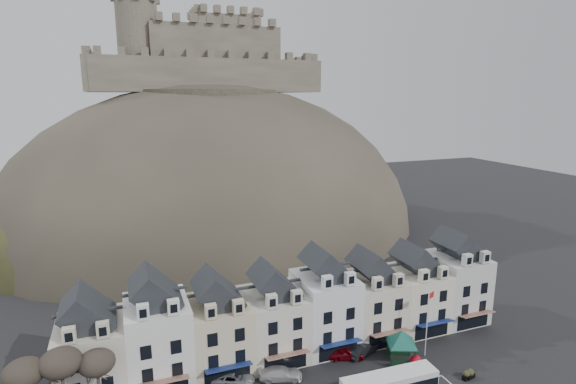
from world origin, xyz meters
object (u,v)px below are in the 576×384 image
object	(u,v)px
flagpole	(428,319)
car_maroon	(345,353)
red_buoy	(416,363)
bus_shelter	(402,338)
car_white	(280,373)
car_silver	(233,378)
car_charcoal	(363,349)

from	to	relation	value
flagpole	car_maroon	bearing A→B (deg)	163.08
red_buoy	bus_shelter	bearing A→B (deg)	112.83
car_white	car_silver	bearing A→B (deg)	96.46
bus_shelter	car_silver	xyz separation A→B (m)	(-19.78, 3.06, -2.53)
bus_shelter	car_silver	distance (m)	20.17
car_silver	car_maroon	bearing A→B (deg)	-70.01
bus_shelter	red_buoy	world-z (taller)	bus_shelter
red_buoy	car_silver	bearing A→B (deg)	166.51
car_white	car_charcoal	size ratio (longest dim) A/B	1.04
red_buoy	car_silver	size ratio (longest dim) A/B	0.36
flagpole	car_silver	distance (m)	24.01
car_white	car_charcoal	bearing A→B (deg)	-66.56
flagpole	car_white	xyz separation A→B (m)	(-18.27, 1.85, -4.09)
car_silver	car_white	size ratio (longest dim) A/B	0.97
car_white	car_maroon	bearing A→B (deg)	-65.02
bus_shelter	car_charcoal	bearing A→B (deg)	160.52
car_maroon	car_silver	bearing A→B (deg)	109.38
car_silver	car_charcoal	distance (m)	16.37
red_buoy	car_maroon	world-z (taller)	red_buoy
bus_shelter	car_charcoal	xyz separation A→B (m)	(-3.41, 3.06, -2.43)
car_silver	car_charcoal	world-z (taller)	car_charcoal
car_maroon	flagpole	bearing A→B (deg)	-87.54
flagpole	car_charcoal	bearing A→B (deg)	157.67
bus_shelter	car_charcoal	size ratio (longest dim) A/B	1.28
bus_shelter	car_silver	world-z (taller)	bus_shelter
flagpole	car_silver	xyz separation A→B (m)	(-23.47, 2.91, -4.13)
car_silver	flagpole	bearing A→B (deg)	-77.09
car_white	car_charcoal	distance (m)	11.22
flagpole	car_silver	world-z (taller)	flagpole
flagpole	car_charcoal	xyz separation A→B (m)	(-7.10, 2.91, -4.03)
bus_shelter	red_buoy	distance (m)	3.08
red_buoy	car_maroon	bearing A→B (deg)	143.53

